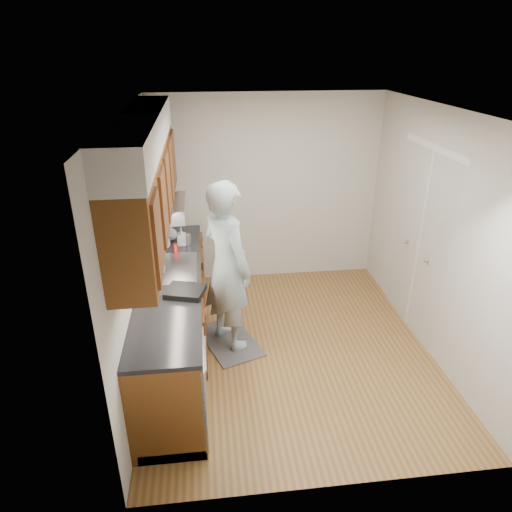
{
  "coord_description": "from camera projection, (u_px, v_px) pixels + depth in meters",
  "views": [
    {
      "loc": [
        -0.83,
        -4.04,
        3.03
      ],
      "look_at": [
        -0.32,
        0.25,
        1.01
      ],
      "focal_mm": 32.0,
      "sensor_mm": 36.0,
      "label": 1
    }
  ],
  "objects": [
    {
      "name": "upper_cabinets",
      "position": [
        147.0,
        176.0,
        4.08
      ],
      "size": [
        0.47,
        2.8,
        1.21
      ],
      "color": "brown",
      "rests_on": "wall_left"
    },
    {
      "name": "soap_bottle_c",
      "position": [
        171.0,
        232.0,
        5.31
      ],
      "size": [
        0.21,
        0.21,
        0.19
      ],
      "primitive_type": "imported",
      "rotation": [
        0.0,
        0.0,
        0.77
      ],
      "color": "silver",
      "rests_on": "counter"
    },
    {
      "name": "wall_left",
      "position": [
        136.0,
        250.0,
        4.32
      ],
      "size": [
        0.02,
        3.5,
        2.5
      ],
      "primitive_type": "cube",
      "color": "beige",
      "rests_on": "floor"
    },
    {
      "name": "soda_can",
      "position": [
        176.0,
        249.0,
        4.98
      ],
      "size": [
        0.07,
        0.07,
        0.11
      ],
      "primitive_type": "cylinder",
      "rotation": [
        0.0,
        0.0,
        0.1
      ],
      "color": "red",
      "rests_on": "counter"
    },
    {
      "name": "closet_door",
      "position": [
        419.0,
        244.0,
        5.0
      ],
      "size": [
        0.02,
        1.22,
        2.05
      ],
      "primitive_type": "cube",
      "color": "silver",
      "rests_on": "wall_right"
    },
    {
      "name": "wall_right",
      "position": [
        436.0,
        236.0,
        4.64
      ],
      "size": [
        0.02,
        3.5,
        2.5
      ],
      "primitive_type": "cube",
      "color": "beige",
      "rests_on": "floor"
    },
    {
      "name": "ceiling",
      "position": [
        296.0,
        111.0,
        3.95
      ],
      "size": [
        3.5,
        3.5,
        0.0
      ],
      "primitive_type": "plane",
      "rotation": [
        3.14,
        0.0,
        0.0
      ],
      "color": "white",
      "rests_on": "wall_left"
    },
    {
      "name": "steel_can",
      "position": [
        188.0,
        239.0,
        5.19
      ],
      "size": [
        0.09,
        0.09,
        0.12
      ],
      "primitive_type": "cylinder",
      "rotation": [
        0.0,
        0.0,
        -0.35
      ],
      "color": "#A5A5AA",
      "rests_on": "counter"
    },
    {
      "name": "counter",
      "position": [
        174.0,
        316.0,
        4.67
      ],
      "size": [
        0.64,
        2.8,
        1.3
      ],
      "color": "brown",
      "rests_on": "floor"
    },
    {
      "name": "dish_rack",
      "position": [
        185.0,
        291.0,
        4.18
      ],
      "size": [
        0.4,
        0.37,
        0.05
      ],
      "primitive_type": "cube",
      "rotation": [
        0.0,
        0.0,
        -0.29
      ],
      "color": "black",
      "rests_on": "counter"
    },
    {
      "name": "floor",
      "position": [
        288.0,
        347.0,
        5.01
      ],
      "size": [
        3.5,
        3.5,
        0.0
      ],
      "primitive_type": "plane",
      "color": "olive",
      "rests_on": "ground"
    },
    {
      "name": "wall_back",
      "position": [
        267.0,
        191.0,
        6.05
      ],
      "size": [
        3.0,
        0.02,
        2.5
      ],
      "primitive_type": "cube",
      "color": "beige",
      "rests_on": "floor"
    },
    {
      "name": "person",
      "position": [
        227.0,
        256.0,
        4.66
      ],
      "size": [
        0.81,
        0.88,
        2.08
      ],
      "primitive_type": "imported",
      "rotation": [
        0.0,
        0.0,
        2.14
      ],
      "color": "#9CB4BE",
      "rests_on": "floor_mat"
    },
    {
      "name": "soap_bottle_b",
      "position": [
        181.0,
        236.0,
        5.16
      ],
      "size": [
        0.1,
        0.1,
        0.21
      ],
      "primitive_type": "imported",
      "rotation": [
        0.0,
        0.0,
        -0.04
      ],
      "color": "silver",
      "rests_on": "counter"
    },
    {
      "name": "floor_mat",
      "position": [
        229.0,
        340.0,
        5.11
      ],
      "size": [
        0.77,
        0.98,
        0.02
      ],
      "primitive_type": "cube",
      "rotation": [
        0.0,
        0.0,
        0.35
      ],
      "color": "#5C5D5F",
      "rests_on": "floor"
    },
    {
      "name": "soap_bottle_a",
      "position": [
        165.0,
        235.0,
        5.1
      ],
      "size": [
        0.11,
        0.11,
        0.28
      ],
      "primitive_type": "imported",
      "rotation": [
        0.0,
        0.0,
        -0.06
      ],
      "color": "silver",
      "rests_on": "counter"
    }
  ]
}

